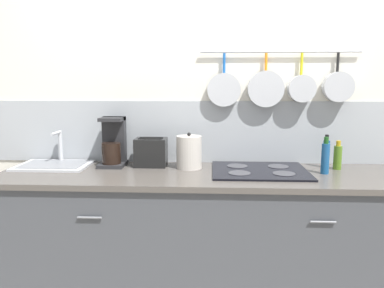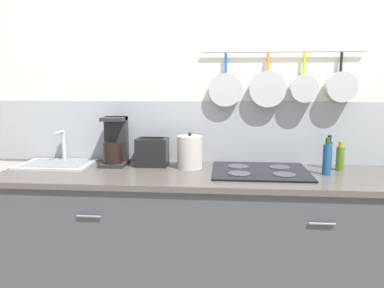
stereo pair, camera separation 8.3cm
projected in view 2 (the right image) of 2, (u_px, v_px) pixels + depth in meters
wall_back at (209, 109)px, 2.68m from camera, size 7.20×0.16×2.60m
cabinet_base at (205, 242)px, 2.45m from camera, size 2.61×0.64×0.85m
countertop at (206, 176)px, 2.38m from camera, size 2.65×0.66×0.03m
sink_basin at (57, 163)px, 2.61m from camera, size 0.48×0.35×0.23m
coffee_maker at (115, 145)px, 2.61m from camera, size 0.17×0.21×0.34m
toaster at (152, 152)px, 2.58m from camera, size 0.23×0.16×0.20m
kettle at (190, 152)px, 2.50m from camera, size 0.17×0.17×0.24m
cooktop at (260, 171)px, 2.40m from camera, size 0.61×0.51×0.01m
bottle_hot_sauce at (327, 159)px, 2.32m from camera, size 0.05×0.05×0.23m
bottle_sesame_oil at (329, 154)px, 2.49m from camera, size 0.04×0.04×0.22m
bottle_cooking_wine at (340, 158)px, 2.44m from camera, size 0.05×0.05×0.19m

